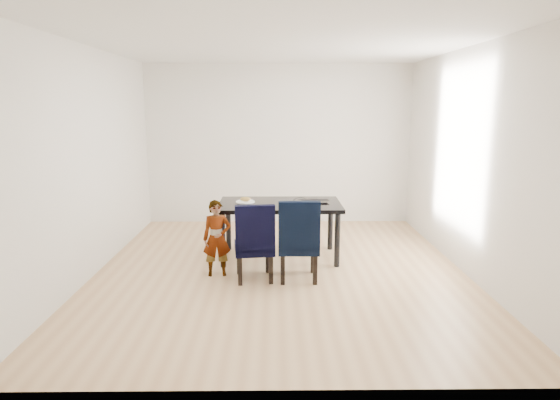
{
  "coord_description": "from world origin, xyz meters",
  "views": [
    {
      "loc": [
        -0.06,
        -5.52,
        2.01
      ],
      "look_at": [
        0.0,
        0.2,
        0.85
      ],
      "focal_mm": 30.0,
      "sensor_mm": 36.0,
      "label": 1
    }
  ],
  "objects_px": {
    "chair_right": "(298,239)",
    "child": "(217,238)",
    "plate": "(245,202)",
    "dining_table": "(280,230)",
    "chair_left": "(254,241)",
    "laptop": "(314,200)"
  },
  "relations": [
    {
      "from": "dining_table",
      "to": "chair_left",
      "type": "relative_size",
      "value": 1.73
    },
    {
      "from": "child",
      "to": "chair_left",
      "type": "bearing_deg",
      "value": -24.24
    },
    {
      "from": "laptop",
      "to": "dining_table",
      "type": "bearing_deg",
      "value": 4.15
    },
    {
      "from": "dining_table",
      "to": "chair_right",
      "type": "relative_size",
      "value": 1.65
    },
    {
      "from": "child",
      "to": "laptop",
      "type": "distance_m",
      "value": 1.46
    },
    {
      "from": "chair_left",
      "to": "child",
      "type": "height_order",
      "value": "chair_left"
    },
    {
      "from": "chair_right",
      "to": "laptop",
      "type": "relative_size",
      "value": 2.69
    },
    {
      "from": "dining_table",
      "to": "chair_right",
      "type": "distance_m",
      "value": 0.82
    },
    {
      "from": "chair_right",
      "to": "child",
      "type": "xyz_separation_m",
      "value": [
        -0.97,
        0.13,
        -0.03
      ]
    },
    {
      "from": "child",
      "to": "plate",
      "type": "relative_size",
      "value": 3.65
    },
    {
      "from": "chair_right",
      "to": "child",
      "type": "bearing_deg",
      "value": 173.07
    },
    {
      "from": "laptop",
      "to": "plate",
      "type": "bearing_deg",
      "value": -4.08
    },
    {
      "from": "child",
      "to": "plate",
      "type": "height_order",
      "value": "child"
    },
    {
      "from": "chair_left",
      "to": "laptop",
      "type": "bearing_deg",
      "value": 42.07
    },
    {
      "from": "dining_table",
      "to": "chair_left",
      "type": "distance_m",
      "value": 0.85
    },
    {
      "from": "chair_left",
      "to": "child",
      "type": "xyz_separation_m",
      "value": [
        -0.45,
        0.13,
        -0.01
      ]
    },
    {
      "from": "chair_left",
      "to": "child",
      "type": "distance_m",
      "value": 0.47
    },
    {
      "from": "dining_table",
      "to": "child",
      "type": "height_order",
      "value": "child"
    },
    {
      "from": "dining_table",
      "to": "chair_left",
      "type": "xyz_separation_m",
      "value": [
        -0.31,
        -0.78,
        0.09
      ]
    },
    {
      "from": "plate",
      "to": "laptop",
      "type": "distance_m",
      "value": 0.92
    },
    {
      "from": "chair_right",
      "to": "child",
      "type": "height_order",
      "value": "chair_right"
    },
    {
      "from": "dining_table",
      "to": "child",
      "type": "bearing_deg",
      "value": -139.3
    }
  ]
}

